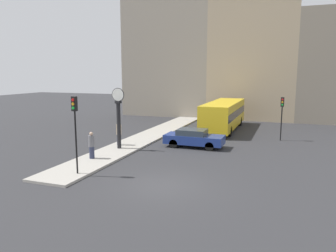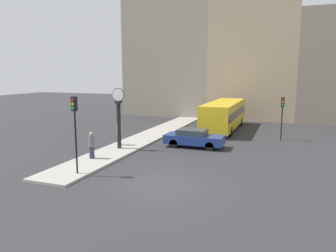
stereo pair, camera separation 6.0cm
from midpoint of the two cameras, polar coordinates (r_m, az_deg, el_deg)
ground_plane at (r=16.30m, az=-0.77°, el=-10.28°), size 120.00×120.00×0.00m
sidewalk_corner at (r=27.88m, az=-3.50°, el=-1.88°), size 2.60×25.34×0.13m
building_row at (r=40.82m, az=11.03°, el=12.19°), size 29.41×5.00×17.85m
sedan_car at (r=24.24m, az=4.60°, el=-2.08°), size 4.33×1.78×1.34m
bus_distant at (r=31.80m, az=9.78°, el=2.09°), size 2.59×9.91×2.69m
traffic_light_near at (r=17.72m, az=-15.82°, el=1.16°), size 0.26×0.24×4.12m
traffic_light_far at (r=27.78m, az=19.35°, el=2.71°), size 0.26×0.24×3.52m
street_clock at (r=23.26m, az=-8.52°, el=1.46°), size 0.94×0.36×4.28m
pedestrian_grey_jacket at (r=21.03m, az=-13.09°, el=-3.29°), size 0.37×0.37×1.68m
pedestrian_tan_coat at (r=24.54m, az=-8.45°, el=-1.26°), size 0.36×0.36×1.75m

